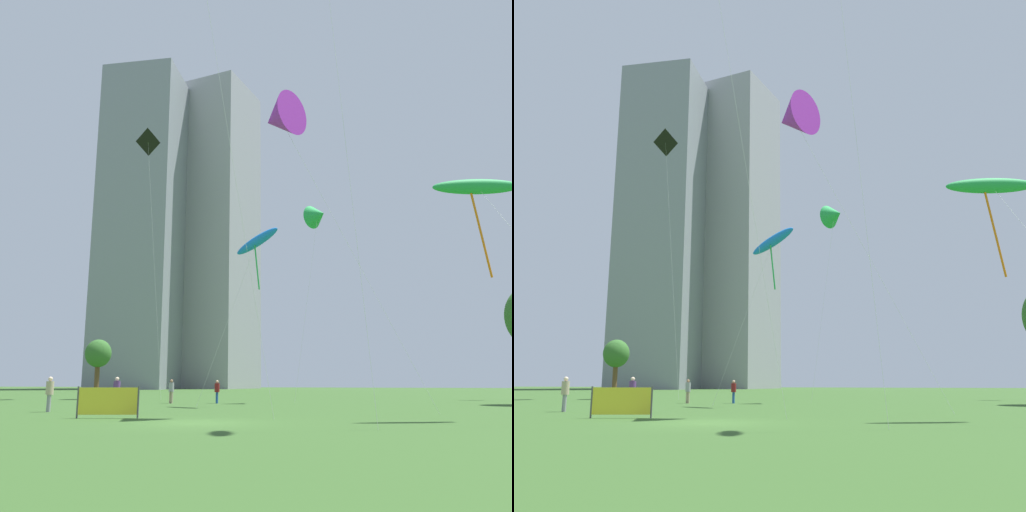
% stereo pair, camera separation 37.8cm
% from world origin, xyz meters
% --- Properties ---
extents(ground, '(280.00, 280.00, 0.00)m').
position_xyz_m(ground, '(0.00, 0.00, 0.00)').
color(ground, '#335623').
extents(person_standing_0, '(0.41, 0.41, 1.85)m').
position_xyz_m(person_standing_0, '(-8.86, 9.46, 1.07)').
color(person_standing_0, maroon).
rests_on(person_standing_0, ground).
extents(person_standing_3, '(0.37, 0.37, 1.68)m').
position_xyz_m(person_standing_3, '(-5.99, 19.21, 0.97)').
color(person_standing_3, '#1E478C').
rests_on(person_standing_3, ground).
extents(person_standing_4, '(0.39, 0.39, 1.74)m').
position_xyz_m(person_standing_4, '(-9.30, 18.35, 1.01)').
color(person_standing_4, tan).
rests_on(person_standing_4, ground).
extents(person_standing_5, '(0.41, 0.41, 1.84)m').
position_xyz_m(person_standing_5, '(-10.60, 5.43, 1.06)').
color(person_standing_5, gray).
rests_on(person_standing_5, ground).
extents(kite_flying_0, '(8.52, 4.88, 16.48)m').
position_xyz_m(kite_flying_0, '(2.22, 5.40, 15.24)').
color(kite_flying_0, silver).
rests_on(kite_flying_0, ground).
extents(kite_flying_2, '(6.58, 7.14, 10.83)m').
position_xyz_m(kite_flying_2, '(11.61, 5.04, 10.31)').
color(kite_flying_2, silver).
rests_on(kite_flying_2, ground).
extents(kite_flying_4, '(3.17, 2.41, 15.94)m').
position_xyz_m(kite_flying_4, '(1.35, 22.62, 14.94)').
color(kite_flying_4, silver).
rests_on(kite_flying_4, ground).
extents(kite_flying_5, '(5.38, 2.82, 12.07)m').
position_xyz_m(kite_flying_5, '(-1.72, 15.01, 11.05)').
color(kite_flying_5, silver).
rests_on(kite_flying_5, ground).
extents(kite_flying_8, '(5.32, 4.49, 27.14)m').
position_xyz_m(kite_flying_8, '(-17.58, 28.90, 26.32)').
color(kite_flying_8, silver).
rests_on(kite_flying_8, ground).
extents(park_tree_1, '(2.42, 2.42, 5.43)m').
position_xyz_m(park_tree_1, '(-20.02, 25.60, 4.04)').
color(park_tree_1, brown).
rests_on(park_tree_1, ground).
extents(distant_highrise_0, '(18.92, 22.60, 74.66)m').
position_xyz_m(distant_highrise_0, '(-51.25, 94.70, 37.33)').
color(distant_highrise_0, gray).
rests_on(distant_highrise_0, ground).
extents(distant_highrise_1, '(23.68, 20.79, 77.19)m').
position_xyz_m(distant_highrise_1, '(-40.42, 108.11, 38.59)').
color(distant_highrise_1, '#939399').
rests_on(distant_highrise_1, ground).
extents(event_banner, '(2.64, 0.82, 1.37)m').
position_xyz_m(event_banner, '(-4.81, 1.54, 0.73)').
color(event_banner, '#4C4C4C').
rests_on(event_banner, ground).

